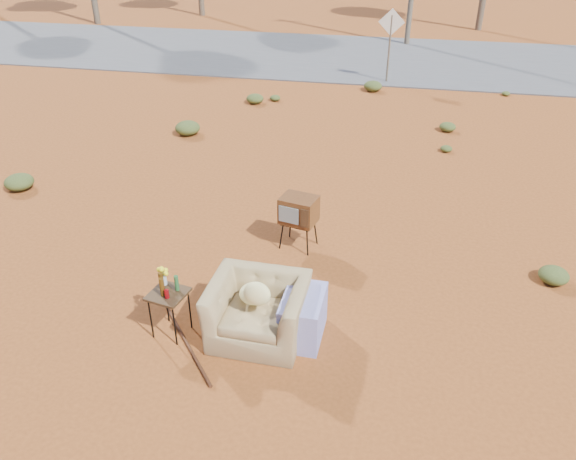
# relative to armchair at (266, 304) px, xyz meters

# --- Properties ---
(ground) EXTENTS (140.00, 140.00, 0.00)m
(ground) POSITION_rel_armchair_xyz_m (-0.58, 0.21, -0.50)
(ground) COLOR #94491D
(ground) RESTS_ON ground
(highway) EXTENTS (140.00, 7.00, 0.04)m
(highway) POSITION_rel_armchair_xyz_m (-0.58, 15.21, -0.48)
(highway) COLOR #565659
(highway) RESTS_ON ground
(armchair) EXTENTS (1.46, 0.92, 1.07)m
(armchair) POSITION_rel_armchair_xyz_m (0.00, 0.00, 0.00)
(armchair) COLOR #9C8255
(armchair) RESTS_ON ground
(tv_unit) EXTENTS (0.64, 0.56, 0.90)m
(tv_unit) POSITION_rel_armchair_xyz_m (0.00, 2.23, 0.17)
(tv_unit) COLOR black
(tv_unit) RESTS_ON ground
(side_table) EXTENTS (0.53, 0.53, 0.92)m
(side_table) POSITION_rel_armchair_xyz_m (-1.26, -0.17, 0.17)
(side_table) COLOR #3D2A16
(side_table) RESTS_ON ground
(rusty_bar) EXTENTS (1.11, 1.33, 0.05)m
(rusty_bar) POSITION_rel_armchair_xyz_m (-0.97, -0.39, -0.48)
(rusty_bar) COLOR #512715
(rusty_bar) RESTS_ON ground
(road_sign) EXTENTS (0.78, 0.06, 2.19)m
(road_sign) POSITION_rel_armchair_xyz_m (0.92, 12.21, 1.00)
(road_sign) COLOR brown
(road_sign) RESTS_ON ground
(scrub_patch) EXTENTS (17.49, 8.07, 0.33)m
(scrub_patch) POSITION_rel_armchair_xyz_m (-1.40, 4.62, -0.36)
(scrub_patch) COLOR #445224
(scrub_patch) RESTS_ON ground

